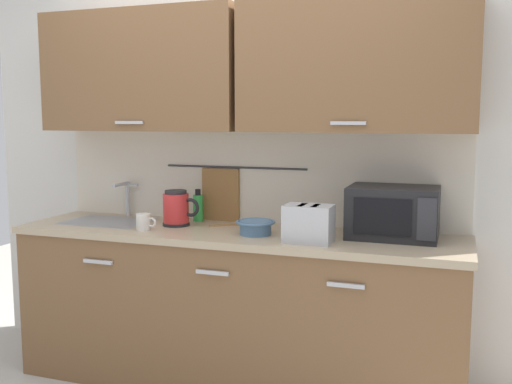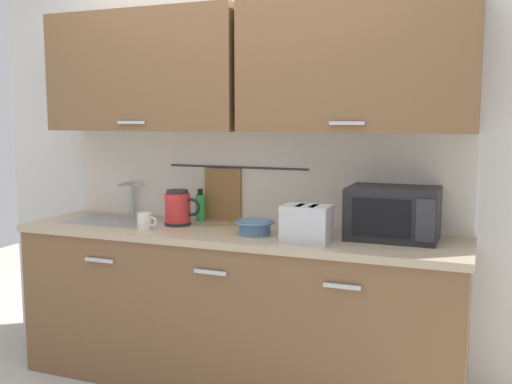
# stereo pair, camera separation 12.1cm
# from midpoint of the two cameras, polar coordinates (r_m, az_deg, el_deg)

# --- Properties ---
(counter_unit) EXTENTS (2.53, 0.64, 0.90)m
(counter_unit) POSITION_cam_midpoint_polar(r_m,az_deg,el_deg) (3.37, -1.20, -11.23)
(counter_unit) COLOR brown
(counter_unit) RESTS_ON ground
(back_wall_assembly) EXTENTS (3.70, 0.41, 2.50)m
(back_wall_assembly) POSITION_cam_midpoint_polar(r_m,az_deg,el_deg) (3.41, 0.44, 7.23)
(back_wall_assembly) COLOR silver
(back_wall_assembly) RESTS_ON ground
(sink_faucet) EXTENTS (0.09, 0.17, 0.22)m
(sink_faucet) POSITION_cam_midpoint_polar(r_m,az_deg,el_deg) (3.81, -11.36, -0.12)
(sink_faucet) COLOR #B2B5BA
(sink_faucet) RESTS_ON counter_unit
(microwave) EXTENTS (0.46, 0.35, 0.27)m
(microwave) POSITION_cam_midpoint_polar(r_m,az_deg,el_deg) (3.11, 14.39, -2.02)
(microwave) COLOR black
(microwave) RESTS_ON counter_unit
(electric_kettle) EXTENTS (0.23, 0.16, 0.21)m
(electric_kettle) POSITION_cam_midpoint_polar(r_m,az_deg,el_deg) (3.43, -6.64, -1.58)
(electric_kettle) COLOR black
(electric_kettle) RESTS_ON counter_unit
(dish_soap_bottle) EXTENTS (0.06, 0.06, 0.20)m
(dish_soap_bottle) POSITION_cam_midpoint_polar(r_m,az_deg,el_deg) (3.56, -4.52, -1.45)
(dish_soap_bottle) COLOR green
(dish_soap_bottle) RESTS_ON counter_unit
(mug_near_sink) EXTENTS (0.12, 0.08, 0.09)m
(mug_near_sink) POSITION_cam_midpoint_polar(r_m,az_deg,el_deg) (3.32, -9.83, -2.85)
(mug_near_sink) COLOR silver
(mug_near_sink) RESTS_ON counter_unit
(mixing_bowl) EXTENTS (0.21, 0.21, 0.08)m
(mixing_bowl) POSITION_cam_midpoint_polar(r_m,az_deg,el_deg) (3.14, 0.99, -3.40)
(mixing_bowl) COLOR #4C7093
(mixing_bowl) RESTS_ON counter_unit
(toaster) EXTENTS (0.26, 0.17, 0.19)m
(toaster) POSITION_cam_midpoint_polar(r_m,az_deg,el_deg) (2.94, 6.16, -3.13)
(toaster) COLOR #B7BABF
(toaster) RESTS_ON counter_unit
(wooden_spoon) EXTENTS (0.24, 0.18, 0.01)m
(wooden_spoon) POSITION_cam_midpoint_polar(r_m,az_deg,el_deg) (3.41, -0.63, -3.18)
(wooden_spoon) COLOR #9E7042
(wooden_spoon) RESTS_ON counter_unit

